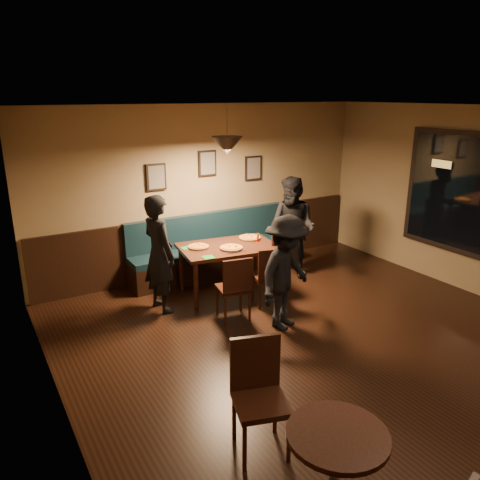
% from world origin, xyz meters
% --- Properties ---
extents(floor, '(7.00, 7.00, 0.00)m').
position_xyz_m(floor, '(0.00, 0.00, 0.00)').
color(floor, black).
rests_on(floor, ground).
extents(ceiling, '(7.00, 7.00, 0.00)m').
position_xyz_m(ceiling, '(0.00, 0.00, 2.80)').
color(ceiling, silver).
rests_on(ceiling, ground).
extents(wall_back, '(6.00, 0.00, 6.00)m').
position_xyz_m(wall_back, '(0.00, 3.50, 1.40)').
color(wall_back, '#8C704F').
rests_on(wall_back, ground).
extents(wall_left, '(0.00, 7.00, 7.00)m').
position_xyz_m(wall_left, '(-3.00, 0.00, 1.40)').
color(wall_left, '#8C704F').
rests_on(wall_left, ground).
extents(wainscot, '(5.88, 0.06, 1.00)m').
position_xyz_m(wainscot, '(0.00, 3.47, 0.50)').
color(wainscot, black).
rests_on(wainscot, ground).
extents(booth_bench, '(3.00, 0.60, 1.00)m').
position_xyz_m(booth_bench, '(0.00, 3.20, 0.50)').
color(booth_bench, '#0F232D').
rests_on(booth_bench, ground).
extents(window_glass, '(0.00, 2.40, 2.40)m').
position_xyz_m(window_glass, '(2.93, 0.50, 1.50)').
color(window_glass, black).
rests_on(window_glass, wall_right).
extents(picture_left, '(0.32, 0.04, 0.42)m').
position_xyz_m(picture_left, '(-0.90, 3.47, 1.70)').
color(picture_left, black).
rests_on(picture_left, wall_back).
extents(picture_center, '(0.32, 0.04, 0.42)m').
position_xyz_m(picture_center, '(0.00, 3.47, 1.85)').
color(picture_center, black).
rests_on(picture_center, wall_back).
extents(picture_right, '(0.32, 0.04, 0.42)m').
position_xyz_m(picture_right, '(0.90, 3.47, 1.70)').
color(picture_right, black).
rests_on(picture_right, wall_back).
extents(pendant_lamp, '(0.44, 0.44, 0.25)m').
position_xyz_m(pendant_lamp, '(-0.24, 2.37, 2.25)').
color(pendant_lamp, black).
rests_on(pendant_lamp, ceiling).
extents(dining_table, '(1.54, 1.12, 0.76)m').
position_xyz_m(dining_table, '(-0.24, 2.37, 0.38)').
color(dining_table, black).
rests_on(dining_table, floor).
extents(chair_near_left, '(0.47, 0.47, 0.91)m').
position_xyz_m(chair_near_left, '(-0.60, 1.60, 0.46)').
color(chair_near_left, black).
rests_on(chair_near_left, floor).
extents(chair_near_right, '(0.48, 0.48, 0.89)m').
position_xyz_m(chair_near_right, '(0.06, 1.75, 0.44)').
color(chair_near_right, black).
rests_on(chair_near_right, floor).
extents(diner_left, '(0.48, 0.66, 1.67)m').
position_xyz_m(diner_left, '(-1.33, 2.37, 0.83)').
color(diner_left, black).
rests_on(diner_left, floor).
extents(diner_right, '(0.89, 0.99, 1.68)m').
position_xyz_m(diner_right, '(1.03, 2.45, 0.84)').
color(diner_right, black).
rests_on(diner_right, floor).
extents(diner_front, '(1.12, 0.91, 1.51)m').
position_xyz_m(diner_front, '(-0.14, 1.05, 0.76)').
color(diner_front, black).
rests_on(diner_front, floor).
extents(pizza_a, '(0.38, 0.38, 0.04)m').
position_xyz_m(pizza_a, '(-0.66, 2.53, 0.78)').
color(pizza_a, '#C27E24').
rests_on(pizza_a, dining_table).
extents(pizza_b, '(0.44, 0.44, 0.04)m').
position_xyz_m(pizza_b, '(-0.27, 2.23, 0.78)').
color(pizza_b, orange).
rests_on(pizza_b, dining_table).
extents(pizza_c, '(0.39, 0.39, 0.04)m').
position_xyz_m(pizza_c, '(0.24, 2.51, 0.78)').
color(pizza_c, orange).
rests_on(pizza_c, dining_table).
extents(soda_glass, '(0.10, 0.10, 0.16)m').
position_xyz_m(soda_glass, '(0.36, 2.03, 0.84)').
color(soda_glass, black).
rests_on(soda_glass, dining_table).
extents(tabasco_bottle, '(0.03, 0.03, 0.13)m').
position_xyz_m(tabasco_bottle, '(0.27, 2.33, 0.83)').
color(tabasco_bottle, '#8F0504').
rests_on(tabasco_bottle, dining_table).
extents(napkin_a, '(0.16, 0.16, 0.01)m').
position_xyz_m(napkin_a, '(-0.82, 2.60, 0.77)').
color(napkin_a, '#1E7235').
rests_on(napkin_a, dining_table).
extents(napkin_b, '(0.18, 0.18, 0.01)m').
position_xyz_m(napkin_b, '(-0.73, 2.06, 0.77)').
color(napkin_b, '#1F7421').
rests_on(napkin_b, dining_table).
extents(cutlery_set, '(0.18, 0.04, 0.00)m').
position_xyz_m(cutlery_set, '(-0.28, 2.04, 0.76)').
color(cutlery_set, silver).
rests_on(cutlery_set, dining_table).
extents(cafe_table, '(0.77, 0.77, 0.75)m').
position_xyz_m(cafe_table, '(-1.60, -1.53, 0.37)').
color(cafe_table, black).
rests_on(cafe_table, floor).
extents(cafe_chair_far, '(0.55, 0.55, 1.00)m').
position_xyz_m(cafe_chair_far, '(-1.66, -0.69, 0.50)').
color(cafe_chair_far, black).
rests_on(cafe_chair_far, floor).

